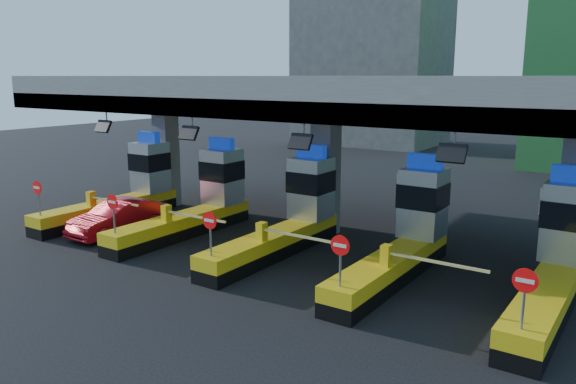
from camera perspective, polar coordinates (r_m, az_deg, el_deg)
The scene contains 9 objects.
ground at distance 23.12m, azimuth -0.06°, elevation -5.91°, with size 120.00×120.00×0.00m, color black.
toll_canopy at distance 24.47m, azimuth 3.79°, elevation 9.66°, with size 28.00×12.09×7.00m.
toll_lane_far_left at distance 29.60m, azimuth -15.93°, elevation 0.35°, with size 4.43×8.00×4.16m.
toll_lane_left at distance 26.01m, azimuth -8.83°, elevation -0.86°, with size 4.43×8.00×4.16m.
toll_lane_center at distance 22.96m, azimuth 0.34°, elevation -2.41°, with size 4.43×8.00×4.16m.
toll_lane_right at distance 20.68m, azimuth 11.93°, elevation -4.27°, with size 4.43×8.00×4.16m.
toll_lane_far_right at distance 19.45m, azimuth 25.73°, elevation -6.23°, with size 4.43×8.00×4.16m.
bg_building_concrete at distance 60.32m, azimuth 8.54°, elevation 13.50°, with size 14.00×10.00×18.00m, color #4C4C49.
red_car at distance 26.34m, azimuth -16.83°, elevation -2.49°, with size 1.62×4.64×1.53m, color #B00D18.
Camera 1 is at (12.44, -18.18, 7.01)m, focal length 35.00 mm.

